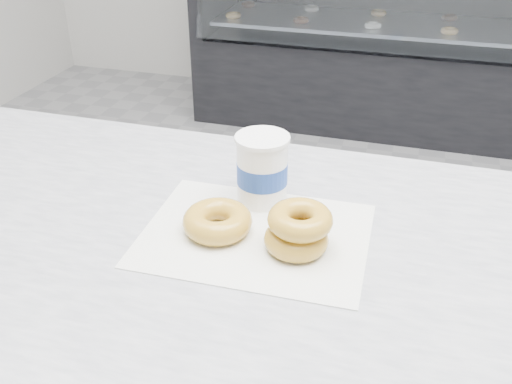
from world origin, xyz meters
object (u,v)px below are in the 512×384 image
(display_case, at_px, (410,41))
(donut_single, at_px, (217,221))
(donut_stack, at_px, (298,229))
(coffee_cup, at_px, (262,169))

(display_case, distance_m, donut_single, 2.72)
(display_case, height_order, donut_stack, display_case)
(display_case, bearing_deg, donut_stack, -91.30)
(donut_stack, bearing_deg, donut_single, 176.33)
(display_case, height_order, coffee_cup, display_case)
(donut_stack, bearing_deg, display_case, 88.70)
(display_case, bearing_deg, donut_single, -94.02)
(donut_stack, height_order, coffee_cup, coffee_cup)
(display_case, distance_m, donut_stack, 2.72)
(donut_single, xyz_separation_m, donut_stack, (0.13, -0.01, 0.01))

